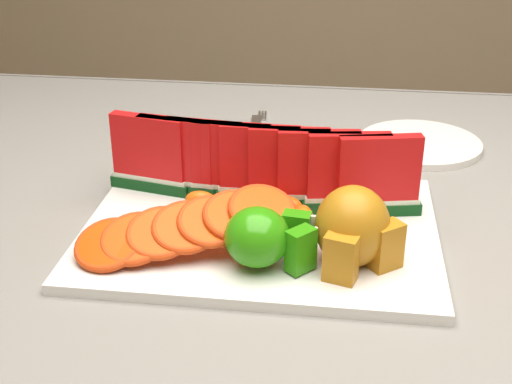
{
  "coord_description": "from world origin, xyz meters",
  "views": [
    {
      "loc": [
        0.03,
        -0.76,
        1.16
      ],
      "look_at": [
        -0.07,
        -0.05,
        0.81
      ],
      "focal_mm": 50.0,
      "sensor_mm": 36.0,
      "label": 1
    }
  ],
  "objects": [
    {
      "name": "tablecloth",
      "position": [
        0.0,
        0.0,
        0.72
      ],
      "size": [
        1.53,
        1.03,
        0.2
      ],
      "color": "gray",
      "rests_on": "table"
    },
    {
      "name": "table",
      "position": [
        0.0,
        0.0,
        0.65
      ],
      "size": [
        1.4,
        0.9,
        0.75
      ],
      "color": "#4B2617",
      "rests_on": "ground"
    },
    {
      "name": "orange_fan_front",
      "position": [
        -0.13,
        -0.12,
        0.8
      ],
      "size": [
        0.25,
        0.14,
        0.06
      ],
      "color": "orange",
      "rests_on": "platter"
    },
    {
      "name": "pear_cluster",
      "position": [
        0.04,
        -0.12,
        0.81
      ],
      "size": [
        0.1,
        0.1,
        0.09
      ],
      "color": "#B78B23",
      "rests_on": "platter"
    },
    {
      "name": "tangerine_segments",
      "position": [
        -0.05,
        -0.03,
        0.78
      ],
      "size": [
        0.21,
        0.07,
        0.03
      ],
      "color": "#DE460E",
      "rests_on": "platter"
    },
    {
      "name": "apple_cluster",
      "position": [
        -0.05,
        -0.14,
        0.8
      ],
      "size": [
        0.11,
        0.09,
        0.06
      ],
      "color": "#2C8D1E",
      "rests_on": "platter"
    },
    {
      "name": "platter",
      "position": [
        -0.06,
        -0.05,
        0.76
      ],
      "size": [
        0.4,
        0.3,
        0.01
      ],
      "color": "silver",
      "rests_on": "tablecloth"
    },
    {
      "name": "watermelon_row",
      "position": [
        -0.07,
        0.01,
        0.82
      ],
      "size": [
        0.39,
        0.07,
        0.1
      ],
      "color": "#0C3313",
      "rests_on": "platter"
    },
    {
      "name": "fork",
      "position": [
        -0.11,
        0.26,
        0.76
      ],
      "size": [
        0.03,
        0.2,
        0.0
      ],
      "color": "silver",
      "rests_on": "tablecloth"
    },
    {
      "name": "side_plate",
      "position": [
        0.14,
        0.24,
        0.76
      ],
      "size": [
        0.24,
        0.24,
        0.01
      ],
      "color": "silver",
      "rests_on": "tablecloth"
    },
    {
      "name": "orange_fan_back",
      "position": [
        -0.08,
        0.08,
        0.79
      ],
      "size": [
        0.29,
        0.11,
        0.04
      ],
      "color": "orange",
      "rests_on": "platter"
    }
  ]
}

